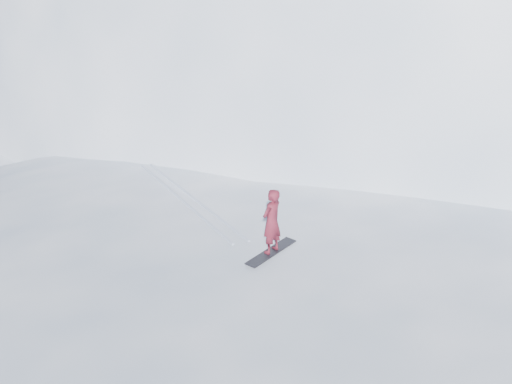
# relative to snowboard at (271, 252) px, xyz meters

# --- Properties ---
(near_ridge) EXTENTS (36.00, 28.00, 4.80)m
(near_ridge) POSITION_rel_snowboard_xyz_m (1.24, 0.87, -2.41)
(near_ridge) COLOR white
(near_ridge) RESTS_ON ground
(summit_peak) EXTENTS (60.00, 56.00, 56.00)m
(summit_peak) POSITION_rel_snowboard_xyz_m (22.24, 23.87, -2.41)
(summit_peak) COLOR white
(summit_peak) RESTS_ON ground
(peak_shoulder) EXTENTS (28.00, 24.00, 18.00)m
(peak_shoulder) POSITION_rel_snowboard_xyz_m (10.24, 17.87, -2.41)
(peak_shoulder) COLOR white
(peak_shoulder) RESTS_ON ground
(wind_bumps) EXTENTS (16.00, 14.40, 1.00)m
(wind_bumps) POSITION_rel_snowboard_xyz_m (-0.32, -0.01, -2.41)
(wind_bumps) COLOR white
(wind_bumps) RESTS_ON ground
(snowboard) EXTENTS (1.50, 1.06, 0.03)m
(snowboard) POSITION_rel_snowboard_xyz_m (0.00, 0.00, 0.00)
(snowboard) COLOR black
(snowboard) RESTS_ON near_ridge
(snowboarder) EXTENTS (0.67, 0.60, 1.54)m
(snowboarder) POSITION_rel_snowboard_xyz_m (0.00, 0.00, 0.78)
(snowboarder) COLOR maroon
(snowboarder) RESTS_ON snowboard
(board_tracks) EXTENTS (1.55, 5.91, 0.04)m
(board_tracks) POSITION_rel_snowboard_xyz_m (-1.08, 3.61, 0.01)
(board_tracks) COLOR silver
(board_tracks) RESTS_ON ground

